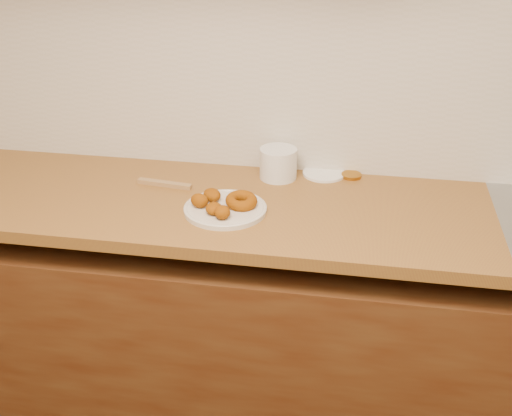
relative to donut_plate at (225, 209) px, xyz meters
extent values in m
cube|color=tan|center=(0.33, 0.38, 0.44)|extent=(4.00, 0.02, 2.70)
cube|color=#54351A|center=(0.33, 0.07, -0.52)|extent=(3.60, 0.60, 0.77)
cube|color=olive|center=(-0.32, 0.07, -0.03)|extent=(2.30, 0.62, 0.04)
cube|color=beige|center=(0.33, 0.37, 0.29)|extent=(3.60, 0.02, 0.60)
cylinder|color=beige|center=(0.00, 0.00, 0.00)|extent=(0.26, 0.26, 0.01)
torus|color=#873E00|center=(0.05, 0.02, 0.02)|extent=(0.14, 0.14, 0.04)
ellipsoid|color=#873E00|center=(-0.05, 0.04, 0.03)|extent=(0.08, 0.08, 0.04)
ellipsoid|color=#873E00|center=(-0.08, -0.01, 0.03)|extent=(0.07, 0.06, 0.04)
ellipsoid|color=#873E00|center=(-0.02, -0.05, 0.02)|extent=(0.05, 0.06, 0.04)
ellipsoid|color=#873E00|center=(0.01, -0.07, 0.03)|extent=(0.05, 0.05, 0.04)
cylinder|color=silver|center=(0.12, 0.28, 0.05)|extent=(0.16, 0.16, 0.11)
cylinder|color=white|center=(0.28, 0.33, 0.00)|extent=(0.15, 0.15, 0.01)
cylinder|color=#A56E1C|center=(0.37, 0.33, 0.00)|extent=(0.09, 0.09, 0.01)
cube|color=olive|center=(-0.24, 0.15, 0.00)|extent=(0.19, 0.05, 0.01)
camera|label=1|loc=(0.40, -1.72, 0.90)|focal=45.00mm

